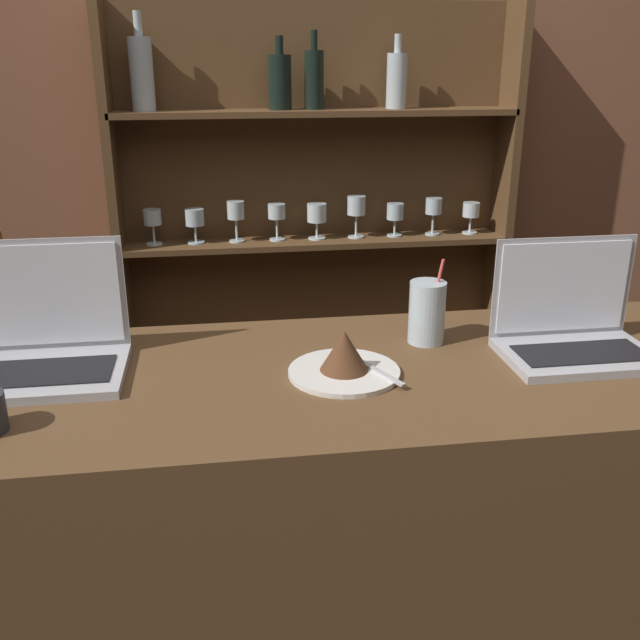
# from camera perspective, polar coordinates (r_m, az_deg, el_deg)

# --- Properties ---
(bar_counter) EXTENTS (1.70, 0.63, 0.98)m
(bar_counter) POSITION_cam_1_polar(r_m,az_deg,el_deg) (1.71, 2.43, -19.20)
(bar_counter) COLOR brown
(bar_counter) RESTS_ON ground_plane
(back_wall) EXTENTS (7.00, 0.06, 2.70)m
(back_wall) POSITION_cam_1_polar(r_m,az_deg,el_deg) (2.58, -2.70, 15.15)
(back_wall) COLOR brown
(back_wall) RESTS_ON ground_plane
(back_shelf) EXTENTS (1.38, 0.18, 1.76)m
(back_shelf) POSITION_cam_1_polar(r_m,az_deg,el_deg) (2.58, -0.56, 5.76)
(back_shelf) COLOR brown
(back_shelf) RESTS_ON ground_plane
(laptop_near) EXTENTS (0.30, 0.24, 0.25)m
(laptop_near) POSITION_cam_1_polar(r_m,az_deg,el_deg) (1.53, -20.86, -1.80)
(laptop_near) COLOR #ADADB2
(laptop_near) RESTS_ON bar_counter
(laptop_far) EXTENTS (0.31, 0.21, 0.24)m
(laptop_far) POSITION_cam_1_polar(r_m,az_deg,el_deg) (1.60, 19.53, -0.63)
(laptop_far) COLOR #ADADB2
(laptop_far) RESTS_ON bar_counter
(cake_plate) EXTENTS (0.22, 0.22, 0.09)m
(cake_plate) POSITION_cam_1_polar(r_m,az_deg,el_deg) (1.42, 1.97, -3.15)
(cake_plate) COLOR silver
(cake_plate) RESTS_ON bar_counter
(water_glass) EXTENTS (0.08, 0.08, 0.19)m
(water_glass) POSITION_cam_1_polar(r_m,az_deg,el_deg) (1.58, 8.55, 0.62)
(water_glass) COLOR silver
(water_glass) RESTS_ON bar_counter
(wine_bottle_amber) EXTENTS (0.07, 0.07, 0.26)m
(wine_bottle_amber) POSITION_cam_1_polar(r_m,az_deg,el_deg) (1.67, -23.79, 1.20)
(wine_bottle_amber) COLOR brown
(wine_bottle_amber) RESTS_ON bar_counter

